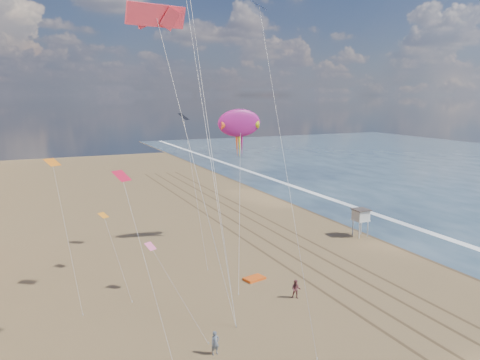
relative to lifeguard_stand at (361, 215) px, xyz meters
name	(u,v)px	position (x,y,z in m)	size (l,w,h in m)	color
wet_sand	(343,213)	(5.55, 11.02, -2.85)	(260.00, 260.00, 0.00)	#42301E
foam	(365,210)	(9.75, 11.02, -2.85)	(260.00, 260.00, 0.00)	white
tracks	(285,245)	(-10.90, 1.02, -2.84)	(7.68, 120.00, 0.01)	brown
lifeguard_stand	(361,215)	(0.00, 0.00, 0.00)	(2.05, 2.05, 3.70)	silver
grounded_kite	(254,278)	(-19.32, -7.57, -2.73)	(2.08, 1.32, 0.24)	#FF5B15
show_kite	(239,123)	(-15.31, 5.03, 12.18)	(6.05, 8.24, 21.87)	#9D1874
kite_flyer_a	(215,343)	(-28.01, -18.90, -1.97)	(0.64, 0.42, 1.77)	slate
kite_flyer_b	(296,289)	(-17.80, -13.16, -1.96)	(0.87, 0.68, 1.79)	brown
small_kites	(146,142)	(-29.24, -4.62, 11.33)	(18.02, 20.96, 21.95)	orange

